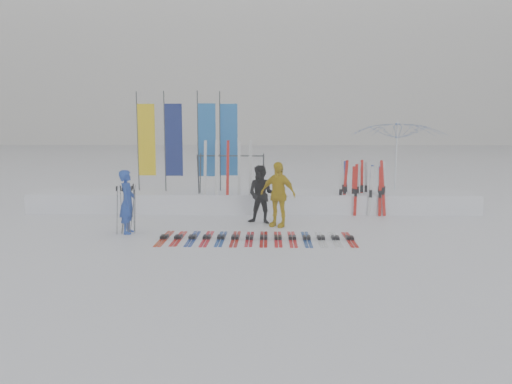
{
  "coord_description": "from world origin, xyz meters",
  "views": [
    {
      "loc": [
        0.52,
        -11.19,
        2.7
      ],
      "look_at": [
        0.2,
        1.6,
        1.0
      ],
      "focal_mm": 35.0,
      "sensor_mm": 36.0,
      "label": 1
    }
  ],
  "objects_px": {
    "ski_row": "(256,238)",
    "ski_rack": "(231,169)",
    "tent_canopy": "(397,161)",
    "person_yellow": "(278,194)",
    "person_black": "(261,195)",
    "person_blue": "(127,202)"
  },
  "relations": [
    {
      "from": "ski_row",
      "to": "person_black",
      "type": "bearing_deg",
      "value": 87.28
    },
    {
      "from": "ski_row",
      "to": "ski_rack",
      "type": "relative_size",
      "value": 2.26
    },
    {
      "from": "person_blue",
      "to": "person_black",
      "type": "height_order",
      "value": "person_black"
    },
    {
      "from": "person_black",
      "to": "tent_canopy",
      "type": "relative_size",
      "value": 0.49
    },
    {
      "from": "tent_canopy",
      "to": "person_yellow",
      "type": "bearing_deg",
      "value": -135.63
    },
    {
      "from": "person_black",
      "to": "person_yellow",
      "type": "xyz_separation_m",
      "value": [
        0.44,
        -0.41,
        0.07
      ]
    },
    {
      "from": "person_blue",
      "to": "person_black",
      "type": "bearing_deg",
      "value": -72.3
    },
    {
      "from": "person_blue",
      "to": "tent_canopy",
      "type": "xyz_separation_m",
      "value": [
        7.99,
        5.07,
        0.67
      ]
    },
    {
      "from": "person_blue",
      "to": "ski_row",
      "type": "distance_m",
      "value": 3.4
    },
    {
      "from": "person_yellow",
      "to": "tent_canopy",
      "type": "xyz_separation_m",
      "value": [
        4.19,
        4.1,
        0.6
      ]
    },
    {
      "from": "person_black",
      "to": "person_yellow",
      "type": "height_order",
      "value": "person_yellow"
    },
    {
      "from": "tent_canopy",
      "to": "ski_rack",
      "type": "relative_size",
      "value": 1.61
    },
    {
      "from": "person_blue",
      "to": "person_yellow",
      "type": "bearing_deg",
      "value": -80.26
    },
    {
      "from": "person_yellow",
      "to": "ski_row",
      "type": "relative_size",
      "value": 0.38
    },
    {
      "from": "person_yellow",
      "to": "person_black",
      "type": "bearing_deg",
      "value": 165.0
    },
    {
      "from": "person_blue",
      "to": "ski_rack",
      "type": "relative_size",
      "value": 0.79
    },
    {
      "from": "person_blue",
      "to": "tent_canopy",
      "type": "bearing_deg",
      "value": -62.17
    },
    {
      "from": "person_yellow",
      "to": "ski_rack",
      "type": "relative_size",
      "value": 0.86
    },
    {
      "from": "person_black",
      "to": "ski_row",
      "type": "height_order",
      "value": "person_black"
    },
    {
      "from": "person_yellow",
      "to": "ski_row",
      "type": "xyz_separation_m",
      "value": [
        -0.54,
        -1.57,
        -0.84
      ]
    },
    {
      "from": "person_yellow",
      "to": "tent_canopy",
      "type": "bearing_deg",
      "value": 71.76
    },
    {
      "from": "ski_row",
      "to": "ski_rack",
      "type": "height_order",
      "value": "ski_rack"
    }
  ]
}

